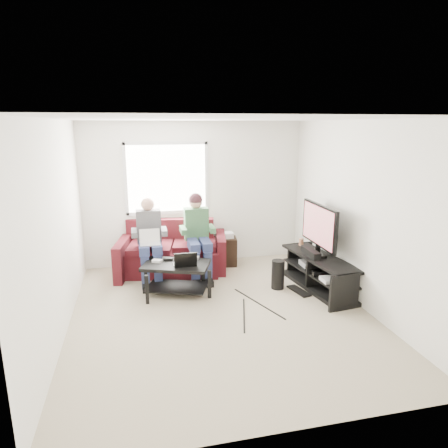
# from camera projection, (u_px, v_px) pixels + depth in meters

# --- Properties ---
(floor) EXTENTS (4.50, 4.50, 0.00)m
(floor) POSITION_uv_depth(u_px,v_px,m) (221.00, 314.00, 5.49)
(floor) COLOR tan
(floor) RESTS_ON ground
(ceiling) EXTENTS (4.50, 4.50, 0.00)m
(ceiling) POSITION_uv_depth(u_px,v_px,m) (221.00, 119.00, 4.86)
(ceiling) COLOR white
(ceiling) RESTS_ON wall_back
(wall_back) EXTENTS (4.50, 0.00, 4.50)m
(wall_back) POSITION_uv_depth(u_px,v_px,m) (195.00, 194.00, 7.30)
(wall_back) COLOR white
(wall_back) RESTS_ON floor
(wall_front) EXTENTS (4.50, 0.00, 4.50)m
(wall_front) POSITION_uv_depth(u_px,v_px,m) (284.00, 290.00, 3.05)
(wall_front) COLOR white
(wall_front) RESTS_ON floor
(wall_left) EXTENTS (0.00, 4.50, 4.50)m
(wall_left) POSITION_uv_depth(u_px,v_px,m) (57.00, 231.00, 4.75)
(wall_left) COLOR white
(wall_left) RESTS_ON floor
(wall_right) EXTENTS (0.00, 4.50, 4.50)m
(wall_right) POSITION_uv_depth(u_px,v_px,m) (360.00, 215.00, 5.60)
(wall_right) COLOR white
(wall_right) RESTS_ON floor
(window) EXTENTS (1.48, 0.04, 1.28)m
(window) POSITION_uv_depth(u_px,v_px,m) (167.00, 178.00, 7.11)
(window) COLOR white
(window) RESTS_ON wall_back
(sofa) EXTENTS (2.04, 1.16, 0.88)m
(sofa) POSITION_uv_depth(u_px,v_px,m) (173.00, 253.00, 7.03)
(sofa) COLOR #4F1316
(sofa) RESTS_ON floor
(person_left) EXTENTS (0.40, 0.70, 1.37)m
(person_left) POSITION_uv_depth(u_px,v_px,m) (149.00, 236.00, 6.52)
(person_left) COLOR navy
(person_left) RESTS_ON sofa
(person_right) EXTENTS (0.40, 0.71, 1.41)m
(person_right) POSITION_uv_depth(u_px,v_px,m) (198.00, 230.00, 6.70)
(person_right) COLOR navy
(person_right) RESTS_ON sofa
(laptop_silver) EXTENTS (0.35, 0.27, 0.24)m
(laptop_silver) POSITION_uv_depth(u_px,v_px,m) (150.00, 241.00, 6.35)
(laptop_silver) COLOR silver
(laptop_silver) RESTS_ON person_left
(coffee_table) EXTENTS (1.12, 0.89, 0.49)m
(coffee_table) POSITION_uv_depth(u_px,v_px,m) (176.00, 271.00, 6.07)
(coffee_table) COLOR black
(coffee_table) RESTS_ON floor
(laptop_black) EXTENTS (0.41, 0.35, 0.24)m
(laptop_black) POSITION_uv_depth(u_px,v_px,m) (185.00, 257.00, 5.96)
(laptop_black) COLOR black
(laptop_black) RESTS_ON coffee_table
(controller_a) EXTENTS (0.17, 0.14, 0.04)m
(controller_a) POSITION_uv_depth(u_px,v_px,m) (157.00, 261.00, 6.09)
(controller_a) COLOR silver
(controller_a) RESTS_ON coffee_table
(controller_b) EXTENTS (0.16, 0.12, 0.04)m
(controller_b) POSITION_uv_depth(u_px,v_px,m) (168.00, 259.00, 6.18)
(controller_b) COLOR black
(controller_b) RESTS_ON coffee_table
(controller_c) EXTENTS (0.17, 0.14, 0.04)m
(controller_c) POSITION_uv_depth(u_px,v_px,m) (194.00, 258.00, 6.24)
(controller_c) COLOR gray
(controller_c) RESTS_ON coffee_table
(tv_stand) EXTENTS (0.69, 1.66, 0.53)m
(tv_stand) POSITION_uv_depth(u_px,v_px,m) (319.00, 274.00, 6.29)
(tv_stand) COLOR black
(tv_stand) RESTS_ON floor
(tv) EXTENTS (0.12, 1.10, 0.81)m
(tv) POSITION_uv_depth(u_px,v_px,m) (319.00, 227.00, 6.20)
(tv) COLOR black
(tv) RESTS_ON tv_stand
(soundbar) EXTENTS (0.12, 0.50, 0.10)m
(soundbar) POSITION_uv_depth(u_px,v_px,m) (311.00, 252.00, 6.27)
(soundbar) COLOR black
(soundbar) RESTS_ON tv_stand
(drink_cup) EXTENTS (0.08, 0.08, 0.12)m
(drink_cup) POSITION_uv_depth(u_px,v_px,m) (301.00, 242.00, 6.79)
(drink_cup) COLOR #A26746
(drink_cup) RESTS_ON tv_stand
(console_white) EXTENTS (0.30, 0.22, 0.06)m
(console_white) POSITION_uv_depth(u_px,v_px,m) (332.00, 279.00, 5.89)
(console_white) COLOR silver
(console_white) RESTS_ON tv_stand
(console_grey) EXTENTS (0.34, 0.26, 0.08)m
(console_grey) POSITION_uv_depth(u_px,v_px,m) (311.00, 263.00, 6.55)
(console_grey) COLOR gray
(console_grey) RESTS_ON tv_stand
(console_black) EXTENTS (0.38, 0.30, 0.07)m
(console_black) POSITION_uv_depth(u_px,v_px,m) (321.00, 271.00, 6.22)
(console_black) COLOR black
(console_black) RESTS_ON tv_stand
(subwoofer) EXTENTS (0.20, 0.20, 0.46)m
(subwoofer) POSITION_uv_depth(u_px,v_px,m) (278.00, 274.00, 6.30)
(subwoofer) COLOR black
(subwoofer) RESTS_ON floor
(keyboard_floor) EXTENTS (0.25, 0.49, 0.03)m
(keyboard_floor) POSITION_uv_depth(u_px,v_px,m) (299.00, 291.00, 6.21)
(keyboard_floor) COLOR black
(keyboard_floor) RESTS_ON floor
(end_table) EXTENTS (0.35, 0.35, 0.62)m
(end_table) POSITION_uv_depth(u_px,v_px,m) (227.00, 250.00, 7.36)
(end_table) COLOR black
(end_table) RESTS_ON floor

